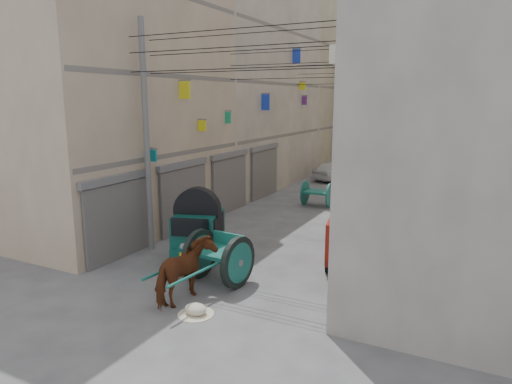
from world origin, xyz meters
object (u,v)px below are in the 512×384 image
Objects in this scene: tonga_cart at (218,257)px; second_cart at (317,193)px; distant_car_green at (398,147)px; feed_sack at (196,309)px; horse at (186,272)px; mini_truck at (349,244)px; auto_rickshaw at (198,228)px; distant_car_white at (335,170)px; distant_car_grey at (407,157)px.

second_cart is at bearing 99.85° from tonga_cart.
tonga_cart is at bearing 106.01° from distant_car_green.
feed_sack is 0.29× the size of horse.
mini_truck reaches higher than tonga_cart.
feed_sack is 1.11m from horse.
auto_rickshaw is at bearing 103.50° from distant_car_green.
tonga_cart reaches higher than feed_sack.
auto_rickshaw is 1.42× the size of horse.
distant_car_white is (-2.86, 20.57, 0.49)m from feed_sack.
tonga_cart reaches higher than second_cart.
horse is 29.84m from distant_car_grey.
distant_car_green is at bearing 91.26° from second_cart.
mini_truck is (3.09, 2.97, 0.01)m from tonga_cart.
tonga_cart is at bearing -147.45° from mini_truck.
tonga_cart reaches higher than distant_car_white.
mini_truck is 5.64m from feed_sack.
mini_truck is 0.86× the size of distant_car_grey.
tonga_cart reaches higher than distant_car_grey.
feed_sack is (2.17, -3.33, -0.98)m from auto_rickshaw.
horse is 0.53× the size of distant_car_white.
mini_truck is 5.49× the size of feed_sack.
feed_sack is 30.38m from distant_car_grey.
distant_car_green is (-0.55, 25.71, -0.03)m from second_cart.
distant_car_grey is (0.96, 29.82, -0.23)m from horse.
second_cart is (-0.73, 10.72, -0.13)m from tonga_cart.
feed_sack is 38.51m from distant_car_green.
auto_rickshaw is 3.17m from horse.
auto_rickshaw is at bearing -171.55° from mini_truck.
horse reaches higher than distant_car_green.
feed_sack is 0.15× the size of distant_car_white.
tonga_cart is at bearing -57.33° from auto_rickshaw.
second_cart is 17.69m from distant_car_grey.
distant_car_white reaches higher than feed_sack.
distant_car_green is (0.31, 35.14, -0.49)m from auto_rickshaw.
distant_car_white is at bearing 74.20° from auto_rickshaw.
distant_car_green is at bearing 86.15° from mini_truck.
second_cart is at bearing -111.63° from distant_car_grey.
tonga_cart is 1.49m from horse.
second_cart is at bearing 116.79° from distant_car_white.
horse is at bearing 111.79° from distant_car_white.
mini_truck is 16.46m from distant_car_white.
tonga_cart is 2.21m from feed_sack.
horse is at bearing -79.96° from auto_rickshaw.
feed_sack is at bearing 113.50° from distant_car_white.
horse is 37.94m from distant_car_green.
second_cart is (0.86, 9.42, -0.46)m from auto_rickshaw.
mini_truck is 8.64m from second_cart.
feed_sack is (0.58, -2.04, -0.64)m from tonga_cart.
distant_car_green is (-1.18, 37.92, -0.20)m from horse.
tonga_cart is at bearing 105.99° from feed_sack.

